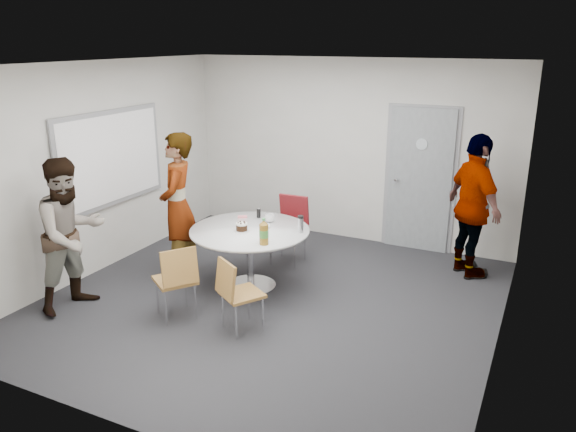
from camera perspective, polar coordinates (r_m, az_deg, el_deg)
The scene contains 15 objects.
floor at distance 6.70m, azimuth -1.66°, elevation -8.61°, with size 5.00×5.00×0.00m, color black.
ceiling at distance 6.01m, azimuth -1.89°, elevation 15.15°, with size 5.00×5.00×0.00m, color silver.
wall_back at distance 8.45m, azimuth 6.12°, elevation 6.59°, with size 5.00×5.00×0.00m, color silver.
wall_left at distance 7.67m, azimuth -18.64°, elevation 4.60°, with size 5.00×5.00×0.00m, color silver.
wall_right at distance 5.57m, azimuth 21.72°, elevation -0.49°, with size 5.00×5.00×0.00m, color silver.
wall_front at distance 4.28m, azimuth -17.47°, elevation -5.40°, with size 5.00×5.00×0.00m, color silver.
door at distance 8.21m, azimuth 13.25°, elevation 3.57°, with size 1.02×0.17×2.12m.
whiteboard at distance 7.76m, azimuth -17.49°, elevation 5.62°, with size 0.04×1.90×1.25m.
table at distance 6.81m, azimuth -3.74°, elevation -2.22°, with size 1.45×1.45×1.06m.
chair_near_left at distance 6.17m, azimuth -11.20°, elevation -5.99°, with size 0.59×0.58×0.86m.
chair_near_right at distance 5.86m, azimuth -5.40°, elevation -7.40°, with size 0.54×0.56×0.81m.
chair_far at distance 7.65m, azimuth 0.28°, elevation -0.62°, with size 0.45×0.49×0.92m.
person_main at distance 7.22m, azimuth -11.12°, elevation 1.00°, with size 0.68×0.45×1.86m, color #A5C6EA.
person_left at distance 6.69m, azimuth -21.18°, elevation -1.78°, with size 0.85×0.66×1.74m, color white.
person_right at distance 7.45m, azimuth 18.36°, elevation 0.89°, with size 1.09×0.45×1.85m, color black.
Camera 1 is at (2.78, -5.32, 2.97)m, focal length 35.00 mm.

